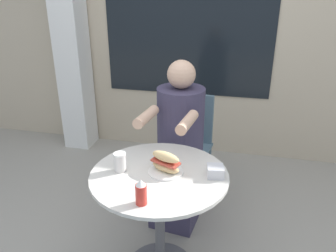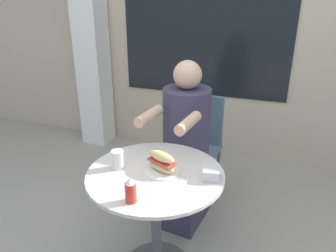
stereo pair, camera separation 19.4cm
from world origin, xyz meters
name	(u,v)px [view 1 (the left image)]	position (x,y,z in m)	size (l,w,h in m)	color
storefront_wall	(205,17)	(0.00, 1.78, 1.40)	(8.00, 0.09, 2.80)	#B7A88E
lattice_pillar	(71,37)	(-1.35, 1.58, 1.20)	(0.28, 0.28, 2.40)	silver
cafe_table	(160,201)	(0.00, 0.00, 0.52)	(0.78, 0.78, 0.71)	beige
diner_chair	(189,137)	(0.01, 0.92, 0.52)	(0.42, 0.42, 0.87)	slate
seated_diner	(179,154)	(0.00, 0.57, 0.53)	(0.40, 0.63, 1.22)	#38334C
sandwich_on_plate	(166,164)	(0.03, 0.02, 0.76)	(0.20, 0.20, 0.12)	white
drink_cup	(120,162)	(-0.22, -0.02, 0.76)	(0.07, 0.07, 0.11)	silver
napkin_box	(215,171)	(0.31, 0.04, 0.74)	(0.11, 0.11, 0.06)	silver
condiment_bottle	(141,192)	(-0.01, -0.29, 0.77)	(0.06, 0.06, 0.13)	red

